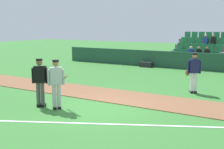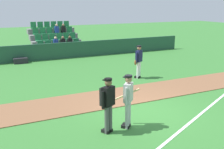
% 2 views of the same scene
% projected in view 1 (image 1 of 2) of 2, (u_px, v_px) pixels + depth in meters
% --- Properties ---
extents(ground_plane, '(80.00, 80.00, 0.00)m').
position_uv_depth(ground_plane, '(100.00, 108.00, 10.69)').
color(ground_plane, '#387A33').
extents(infield_dirt_path, '(28.00, 2.21, 0.03)m').
position_uv_depth(infield_dirt_path, '(125.00, 97.00, 12.26)').
color(infield_dirt_path, brown).
rests_on(infield_dirt_path, ground).
extents(foul_line_chalk, '(10.85, 5.31, 0.01)m').
position_uv_depth(foul_line_chalk, '(176.00, 126.00, 8.74)').
color(foul_line_chalk, white).
rests_on(foul_line_chalk, ground).
extents(dugout_fence, '(20.00, 0.16, 1.16)m').
position_uv_depth(dugout_fence, '(190.00, 61.00, 19.95)').
color(dugout_fence, '#234C38').
rests_on(dugout_fence, ground).
extents(stadium_bleachers, '(3.90, 3.80, 2.45)m').
position_uv_depth(stadium_bleachers, '(200.00, 56.00, 21.86)').
color(stadium_bleachers, slate).
rests_on(stadium_bleachers, ground).
extents(batter_grey_jersey, '(0.74, 0.68, 1.76)m').
position_uv_depth(batter_grey_jersey, '(56.00, 82.00, 10.37)').
color(batter_grey_jersey, '#B2B2B2').
rests_on(batter_grey_jersey, ground).
extents(umpire_home_plate, '(0.54, 0.44, 1.76)m').
position_uv_depth(umpire_home_plate, '(40.00, 80.00, 10.70)').
color(umpire_home_plate, '#4C4C4C').
rests_on(umpire_home_plate, ground).
extents(runner_navy_jersey, '(0.63, 0.43, 1.76)m').
position_uv_depth(runner_navy_jersey, '(194.00, 71.00, 12.89)').
color(runner_navy_jersey, white).
rests_on(runner_navy_jersey, ground).
extents(equipment_bag, '(0.90, 0.36, 0.36)m').
position_uv_depth(equipment_bag, '(146.00, 65.00, 21.19)').
color(equipment_bag, '#232328').
rests_on(equipment_bag, ground).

